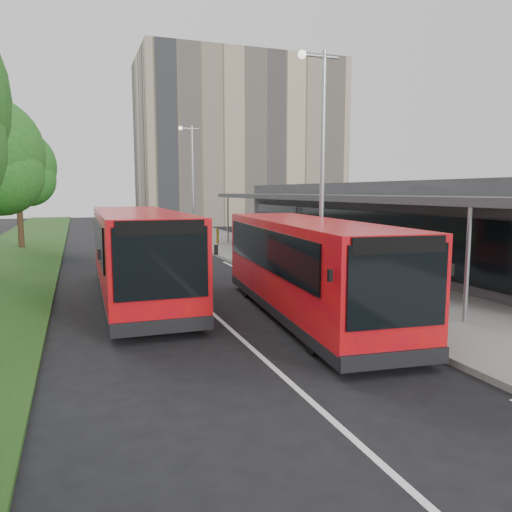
{
  "coord_description": "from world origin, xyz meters",
  "views": [
    {
      "loc": [
        -3.64,
        -13.25,
        3.58
      ],
      "look_at": [
        1.76,
        1.81,
        1.5
      ],
      "focal_mm": 35.0,
      "sensor_mm": 36.0,
      "label": 1
    }
  ],
  "objects_px": {
    "litter_bin": "(257,250)",
    "bollard": "(218,236)",
    "bus_second": "(138,254)",
    "car_far": "(105,220)",
    "bus_main": "(307,268)",
    "tree_far": "(17,171)",
    "lamp_post_far": "(191,175)",
    "car_near": "(135,220)",
    "lamp_post_near": "(320,157)"
  },
  "relations": [
    {
      "from": "lamp_post_near",
      "to": "bollard",
      "type": "relative_size",
      "value": 7.95
    },
    {
      "from": "bus_main",
      "to": "bollard",
      "type": "relative_size",
      "value": 9.9
    },
    {
      "from": "bus_second",
      "to": "car_far",
      "type": "relative_size",
      "value": 3.34
    },
    {
      "from": "lamp_post_near",
      "to": "car_far",
      "type": "height_order",
      "value": "lamp_post_near"
    },
    {
      "from": "lamp_post_near",
      "to": "bus_main",
      "type": "relative_size",
      "value": 0.8
    },
    {
      "from": "bus_main",
      "to": "bus_second",
      "type": "bearing_deg",
      "value": 141.03
    },
    {
      "from": "lamp_post_near",
      "to": "bus_main",
      "type": "height_order",
      "value": "lamp_post_near"
    },
    {
      "from": "car_far",
      "to": "litter_bin",
      "type": "bearing_deg",
      "value": -72.28
    },
    {
      "from": "lamp_post_far",
      "to": "litter_bin",
      "type": "relative_size",
      "value": 8.49
    },
    {
      "from": "lamp_post_near",
      "to": "lamp_post_far",
      "type": "xyz_separation_m",
      "value": [
        0.0,
        20.0,
        0.0
      ]
    },
    {
      "from": "car_near",
      "to": "car_far",
      "type": "xyz_separation_m",
      "value": [
        -2.6,
        5.28,
        -0.16
      ]
    },
    {
      "from": "litter_bin",
      "to": "bollard",
      "type": "xyz_separation_m",
      "value": [
        0.1,
        7.91,
        0.03
      ]
    },
    {
      "from": "bus_main",
      "to": "bollard",
      "type": "bearing_deg",
      "value": 87.35
    },
    {
      "from": "bus_second",
      "to": "tree_far",
      "type": "bearing_deg",
      "value": 107.04
    },
    {
      "from": "tree_far",
      "to": "car_far",
      "type": "relative_size",
      "value": 2.39
    },
    {
      "from": "lamp_post_near",
      "to": "bus_second",
      "type": "distance_m",
      "value": 6.88
    },
    {
      "from": "tree_far",
      "to": "litter_bin",
      "type": "distance_m",
      "value": 16.42
    },
    {
      "from": "bollard",
      "to": "car_far",
      "type": "distance_m",
      "value": 25.97
    },
    {
      "from": "car_far",
      "to": "bus_main",
      "type": "bearing_deg",
      "value": -77.92
    },
    {
      "from": "bus_main",
      "to": "bus_second",
      "type": "distance_m",
      "value": 5.88
    },
    {
      "from": "bollard",
      "to": "car_far",
      "type": "xyz_separation_m",
      "value": [
        -5.82,
        25.31,
        -0.14
      ]
    },
    {
      "from": "bus_main",
      "to": "car_far",
      "type": "distance_m",
      "value": 44.56
    },
    {
      "from": "litter_bin",
      "to": "bollard",
      "type": "distance_m",
      "value": 7.91
    },
    {
      "from": "bus_main",
      "to": "car_far",
      "type": "xyz_separation_m",
      "value": [
        -3.21,
        44.43,
        -0.91
      ]
    },
    {
      "from": "tree_far",
      "to": "car_near",
      "type": "distance_m",
      "value": 20.02
    },
    {
      "from": "tree_far",
      "to": "bus_second",
      "type": "relative_size",
      "value": 0.71
    },
    {
      "from": "litter_bin",
      "to": "car_far",
      "type": "bearing_deg",
      "value": 99.77
    },
    {
      "from": "litter_bin",
      "to": "tree_far",
      "type": "bearing_deg",
      "value": 138.83
    },
    {
      "from": "lamp_post_near",
      "to": "litter_bin",
      "type": "distance_m",
      "value": 9.56
    },
    {
      "from": "tree_far",
      "to": "car_near",
      "type": "relative_size",
      "value": 1.87
    },
    {
      "from": "lamp_post_near",
      "to": "car_far",
      "type": "bearing_deg",
      "value": 96.67
    },
    {
      "from": "bus_second",
      "to": "litter_bin",
      "type": "bearing_deg",
      "value": 47.09
    },
    {
      "from": "car_far",
      "to": "lamp_post_far",
      "type": "bearing_deg",
      "value": -69.41
    },
    {
      "from": "lamp_post_near",
      "to": "bollard",
      "type": "height_order",
      "value": "lamp_post_near"
    },
    {
      "from": "litter_bin",
      "to": "bollard",
      "type": "height_order",
      "value": "bollard"
    },
    {
      "from": "tree_far",
      "to": "litter_bin",
      "type": "height_order",
      "value": "tree_far"
    },
    {
      "from": "bollard",
      "to": "litter_bin",
      "type": "bearing_deg",
      "value": -90.73
    },
    {
      "from": "lamp_post_near",
      "to": "lamp_post_far",
      "type": "distance_m",
      "value": 20.0
    },
    {
      "from": "bus_second",
      "to": "car_far",
      "type": "bearing_deg",
      "value": 89.05
    },
    {
      "from": "lamp_post_far",
      "to": "car_near",
      "type": "distance_m",
      "value": 17.18
    },
    {
      "from": "lamp_post_near",
      "to": "bollard",
      "type": "bearing_deg",
      "value": 86.79
    },
    {
      "from": "tree_far",
      "to": "bus_main",
      "type": "bearing_deg",
      "value": -66.44
    },
    {
      "from": "tree_far",
      "to": "bus_main",
      "type": "xyz_separation_m",
      "value": [
        9.45,
        -21.67,
        -3.38
      ]
    },
    {
      "from": "lamp_post_near",
      "to": "lamp_post_far",
      "type": "relative_size",
      "value": 1.0
    },
    {
      "from": "litter_bin",
      "to": "bus_main",
      "type": "bearing_deg",
      "value": -102.61
    },
    {
      "from": "car_near",
      "to": "car_far",
      "type": "relative_size",
      "value": 1.27
    },
    {
      "from": "lamp_post_near",
      "to": "tree_far",
      "type": "bearing_deg",
      "value": 120.29
    },
    {
      "from": "car_near",
      "to": "bus_main",
      "type": "bearing_deg",
      "value": -85.35
    },
    {
      "from": "bus_second",
      "to": "car_near",
      "type": "bearing_deg",
      "value": 84.61
    },
    {
      "from": "lamp_post_far",
      "to": "bus_second",
      "type": "distance_m",
      "value": 19.7
    }
  ]
}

